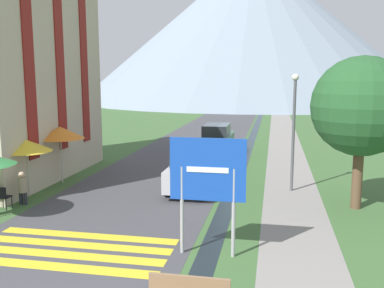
# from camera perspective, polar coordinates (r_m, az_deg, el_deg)

# --- Properties ---
(ground_plane) EXTENTS (160.00, 160.00, 0.00)m
(ground_plane) POSITION_cam_1_polar(r_m,az_deg,el_deg) (26.38, 4.62, -1.24)
(ground_plane) COLOR #3D6033
(road) EXTENTS (6.40, 60.00, 0.01)m
(road) POSITION_cam_1_polar(r_m,az_deg,el_deg) (36.50, 2.45, 1.64)
(road) COLOR #424247
(road) RESTS_ON ground_plane
(footpath) EXTENTS (2.20, 60.00, 0.01)m
(footpath) POSITION_cam_1_polar(r_m,az_deg,el_deg) (36.12, 12.07, 1.37)
(footpath) COLOR gray
(footpath) RESTS_ON ground_plane
(drainage_channel) EXTENTS (0.60, 60.00, 0.00)m
(drainage_channel) POSITION_cam_1_polar(r_m,az_deg,el_deg) (36.15, 8.26, 1.48)
(drainage_channel) COLOR black
(drainage_channel) RESTS_ON ground_plane
(crosswalk_marking) EXTENTS (5.44, 2.54, 0.01)m
(crosswalk_marking) POSITION_cam_1_polar(r_m,az_deg,el_deg) (12.44, -15.70, -13.41)
(crosswalk_marking) COLOR yellow
(crosswalk_marking) RESTS_ON ground_plane
(mountain_distant) EXTENTS (67.16, 67.16, 28.27)m
(mountain_distant) POSITION_cam_1_polar(r_m,az_deg,el_deg) (87.10, 8.04, 15.15)
(mountain_distant) COLOR gray
(mountain_distant) RESTS_ON ground_plane
(hotel_building) EXTENTS (6.07, 9.49, 11.26)m
(hotel_building) POSITION_cam_1_polar(r_m,az_deg,el_deg) (21.63, -24.02, 11.92)
(hotel_building) COLOR #BCAD93
(hotel_building) RESTS_ON ground_plane
(road_sign) EXTENTS (1.98, 0.11, 3.13)m
(road_sign) POSITION_cam_1_polar(r_m,az_deg,el_deg) (11.06, 2.09, -4.70)
(road_sign) COLOR #9E9EA3
(road_sign) RESTS_ON ground_plane
(parked_car_near) EXTENTS (1.78, 4.43, 1.82)m
(parked_car_near) POSITION_cam_1_polar(r_m,az_deg,el_deg) (17.81, 0.28, -3.21)
(parked_car_near) COLOR #B2B2B7
(parked_car_near) RESTS_ON ground_plane
(parked_car_far) EXTENTS (1.82, 4.30, 1.82)m
(parked_car_far) POSITION_cam_1_polar(r_m,az_deg,el_deg) (26.07, 3.33, 0.68)
(parked_car_far) COLOR #28663D
(parked_car_far) RESTS_ON ground_plane
(cafe_chair_near_left) EXTENTS (0.40, 0.40, 0.85)m
(cafe_chair_near_left) POSITION_cam_1_polar(r_m,az_deg,el_deg) (16.59, -23.91, -6.33)
(cafe_chair_near_left) COLOR black
(cafe_chair_near_left) RESTS_ON ground_plane
(cafe_umbrella_middle_yellow) EXTENTS (1.97, 1.97, 2.26)m
(cafe_umbrella_middle_yellow) POSITION_cam_1_polar(r_m,az_deg,el_deg) (17.77, -21.23, -0.20)
(cafe_umbrella_middle_yellow) COLOR #B7B2A8
(cafe_umbrella_middle_yellow) RESTS_ON ground_plane
(cafe_umbrella_rear_orange) EXTENTS (2.08, 2.08, 2.51)m
(cafe_umbrella_rear_orange) POSITION_cam_1_polar(r_m,az_deg,el_deg) (19.53, -17.16, 1.44)
(cafe_umbrella_rear_orange) COLOR #B7B2A8
(cafe_umbrella_rear_orange) RESTS_ON ground_plane
(person_seated_near) EXTENTS (0.32, 0.32, 1.24)m
(person_seated_near) POSITION_cam_1_polar(r_m,az_deg,el_deg) (16.95, -21.68, -5.27)
(person_seated_near) COLOR #282833
(person_seated_near) RESTS_ON ground_plane
(streetlamp) EXTENTS (0.28, 0.28, 4.79)m
(streetlamp) POSITION_cam_1_polar(r_m,az_deg,el_deg) (17.75, 13.42, 2.89)
(streetlamp) COLOR #515156
(streetlamp) RESTS_ON ground_plane
(tree_by_path) EXTENTS (3.48, 3.48, 5.40)m
(tree_by_path) POSITION_cam_1_polar(r_m,az_deg,el_deg) (15.96, 21.68, 4.65)
(tree_by_path) COLOR brown
(tree_by_path) RESTS_ON ground_plane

